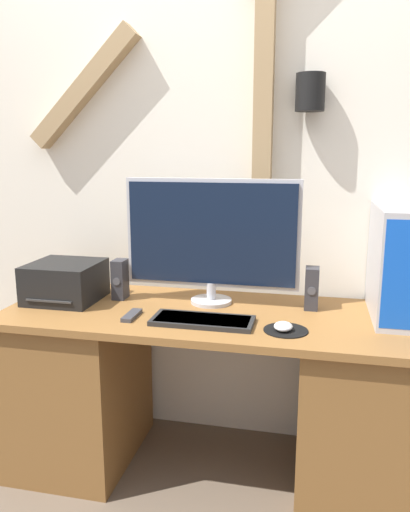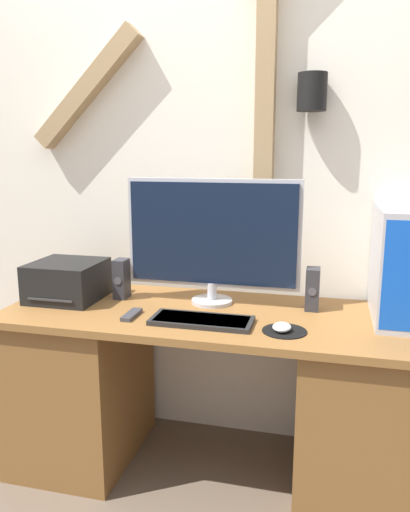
{
  "view_description": "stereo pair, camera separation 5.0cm",
  "coord_description": "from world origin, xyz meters",
  "px_view_note": "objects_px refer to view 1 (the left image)",
  "views": [
    {
      "loc": [
        0.4,
        -1.58,
        1.37
      ],
      "look_at": [
        -0.03,
        0.32,
        0.96
      ],
      "focal_mm": 35.0,
      "sensor_mm": 36.0,
      "label": 1
    },
    {
      "loc": [
        0.44,
        -1.57,
        1.37
      ],
      "look_at": [
        -0.03,
        0.32,
        0.96
      ],
      "focal_mm": 35.0,
      "sensor_mm": 36.0,
      "label": 2
    }
  ],
  "objects_px": {
    "printer": "(65,282)",
    "monitor": "(212,236)",
    "keyboard": "(203,320)",
    "computer_tower": "(398,262)",
    "speaker_left": "(120,279)",
    "remote_control": "(132,315)",
    "speaker_right": "(312,288)",
    "mouse": "(283,326)"
  },
  "relations": [
    {
      "from": "printer",
      "to": "monitor",
      "type": "bearing_deg",
      "value": 9.19
    },
    {
      "from": "monitor",
      "to": "keyboard",
      "type": "bearing_deg",
      "value": -85.48
    },
    {
      "from": "computer_tower",
      "to": "speaker_left",
      "type": "height_order",
      "value": "computer_tower"
    },
    {
      "from": "computer_tower",
      "to": "remote_control",
      "type": "height_order",
      "value": "computer_tower"
    },
    {
      "from": "speaker_left",
      "to": "remote_control",
      "type": "distance_m",
      "value": 0.28
    },
    {
      "from": "computer_tower",
      "to": "speaker_right",
      "type": "bearing_deg",
      "value": 176.99
    },
    {
      "from": "keyboard",
      "to": "speaker_right",
      "type": "bearing_deg",
      "value": 33.85
    },
    {
      "from": "computer_tower",
      "to": "printer",
      "type": "distance_m",
      "value": 1.39
    },
    {
      "from": "mouse",
      "to": "monitor",
      "type": "bearing_deg",
      "value": 138.76
    },
    {
      "from": "printer",
      "to": "speaker_left",
      "type": "height_order",
      "value": "speaker_left"
    },
    {
      "from": "computer_tower",
      "to": "remote_control",
      "type": "relative_size",
      "value": 3.39
    },
    {
      "from": "speaker_right",
      "to": "computer_tower",
      "type": "bearing_deg",
      "value": -3.01
    },
    {
      "from": "speaker_right",
      "to": "mouse",
      "type": "bearing_deg",
      "value": -108.02
    },
    {
      "from": "monitor",
      "to": "remote_control",
      "type": "distance_m",
      "value": 0.47
    },
    {
      "from": "computer_tower",
      "to": "printer",
      "type": "relative_size",
      "value": 1.55
    },
    {
      "from": "speaker_left",
      "to": "keyboard",
      "type": "bearing_deg",
      "value": -28.9
    },
    {
      "from": "mouse",
      "to": "speaker_left",
      "type": "distance_m",
      "value": 0.78
    },
    {
      "from": "speaker_left",
      "to": "speaker_right",
      "type": "xyz_separation_m",
      "value": [
        0.83,
        0.03,
        0.0
      ]
    },
    {
      "from": "mouse",
      "to": "remote_control",
      "type": "height_order",
      "value": "mouse"
    },
    {
      "from": "monitor",
      "to": "computer_tower",
      "type": "height_order",
      "value": "monitor"
    },
    {
      "from": "monitor",
      "to": "remote_control",
      "type": "xyz_separation_m",
      "value": [
        -0.27,
        -0.26,
        -0.28
      ]
    },
    {
      "from": "printer",
      "to": "speaker_right",
      "type": "relative_size",
      "value": 1.68
    },
    {
      "from": "monitor",
      "to": "mouse",
      "type": "xyz_separation_m",
      "value": [
        0.33,
        -0.29,
        -0.27
      ]
    },
    {
      "from": "mouse",
      "to": "speaker_right",
      "type": "height_order",
      "value": "speaker_right"
    },
    {
      "from": "monitor",
      "to": "computer_tower",
      "type": "relative_size",
      "value": 1.62
    },
    {
      "from": "mouse",
      "to": "speaker_left",
      "type": "relative_size",
      "value": 0.48
    },
    {
      "from": "keyboard",
      "to": "mouse",
      "type": "xyz_separation_m",
      "value": [
        0.31,
        -0.02,
        0.01
      ]
    },
    {
      "from": "keyboard",
      "to": "mouse",
      "type": "relative_size",
      "value": 4.58
    },
    {
      "from": "speaker_left",
      "to": "remote_control",
      "type": "relative_size",
      "value": 1.29
    },
    {
      "from": "mouse",
      "to": "computer_tower",
      "type": "xyz_separation_m",
      "value": [
        0.42,
        0.28,
        0.2
      ]
    },
    {
      "from": "monitor",
      "to": "printer",
      "type": "xyz_separation_m",
      "value": [
        -0.63,
        -0.1,
        -0.21
      ]
    },
    {
      "from": "printer",
      "to": "remote_control",
      "type": "bearing_deg",
      "value": -23.32
    },
    {
      "from": "speaker_left",
      "to": "speaker_right",
      "type": "bearing_deg",
      "value": 2.24
    },
    {
      "from": "printer",
      "to": "remote_control",
      "type": "height_order",
      "value": "printer"
    },
    {
      "from": "monitor",
      "to": "keyboard",
      "type": "distance_m",
      "value": 0.39
    },
    {
      "from": "keyboard",
      "to": "mouse",
      "type": "distance_m",
      "value": 0.31
    },
    {
      "from": "keyboard",
      "to": "computer_tower",
      "type": "xyz_separation_m",
      "value": [
        0.73,
        0.25,
        0.21
      ]
    },
    {
      "from": "keyboard",
      "to": "printer",
      "type": "distance_m",
      "value": 0.68
    },
    {
      "from": "monitor",
      "to": "speaker_right",
      "type": "bearing_deg",
      "value": 0.76
    },
    {
      "from": "keyboard",
      "to": "remote_control",
      "type": "relative_size",
      "value": 2.87
    },
    {
      "from": "keyboard",
      "to": "speaker_right",
      "type": "relative_size",
      "value": 2.22
    },
    {
      "from": "computer_tower",
      "to": "remote_control",
      "type": "bearing_deg",
      "value": -166.19
    }
  ]
}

